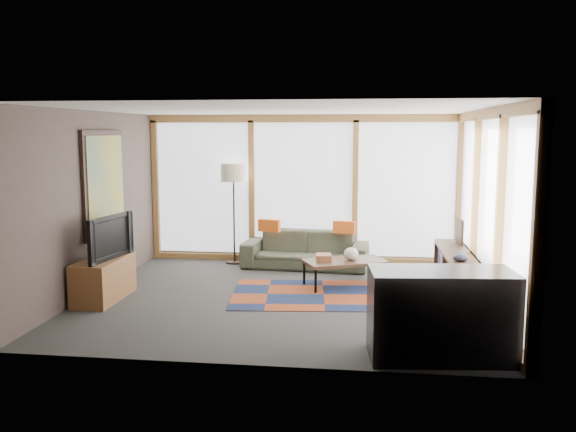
# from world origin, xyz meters

# --- Properties ---
(ground) EXTENTS (5.50, 5.50, 0.00)m
(ground) POSITION_xyz_m (0.00, 0.00, 0.00)
(ground) COLOR #292926
(ground) RESTS_ON ground
(room_envelope) EXTENTS (5.52, 5.02, 2.62)m
(room_envelope) POSITION_xyz_m (0.49, 0.56, 1.54)
(room_envelope) COLOR #463731
(room_envelope) RESTS_ON ground
(rug) EXTENTS (2.73, 1.91, 0.01)m
(rug) POSITION_xyz_m (0.53, 0.22, 0.01)
(rug) COLOR maroon
(rug) RESTS_ON ground
(sofa) EXTENTS (2.17, 0.98, 0.62)m
(sofa) POSITION_xyz_m (0.10, 1.95, 0.31)
(sofa) COLOR #37392C
(sofa) RESTS_ON ground
(pillow_left) EXTENTS (0.39, 0.20, 0.21)m
(pillow_left) POSITION_xyz_m (-0.52, 1.92, 0.72)
(pillow_left) COLOR #DD5718
(pillow_left) RESTS_ON sofa
(pillow_right) EXTENTS (0.38, 0.15, 0.20)m
(pillow_right) POSITION_xyz_m (0.75, 1.91, 0.72)
(pillow_right) COLOR #DD5718
(pillow_right) RESTS_ON sofa
(floor_lamp) EXTENTS (0.44, 0.44, 1.76)m
(floor_lamp) POSITION_xyz_m (-1.18, 2.15, 0.88)
(floor_lamp) COLOR #312016
(floor_lamp) RESTS_ON ground
(coffee_table) EXTENTS (1.33, 1.04, 0.40)m
(coffee_table) POSITION_xyz_m (0.81, 0.76, 0.20)
(coffee_table) COLOR #301E10
(coffee_table) RESTS_ON ground
(book_stack) EXTENTS (0.26, 0.30, 0.09)m
(book_stack) POSITION_xyz_m (0.50, 0.71, 0.44)
(book_stack) COLOR brown
(book_stack) RESTS_ON coffee_table
(vase) EXTENTS (0.24, 0.24, 0.19)m
(vase) POSITION_xyz_m (0.90, 0.78, 0.49)
(vase) COLOR beige
(vase) RESTS_ON coffee_table
(bookshelf) EXTENTS (0.42, 2.33, 0.58)m
(bookshelf) POSITION_xyz_m (2.43, 0.57, 0.29)
(bookshelf) COLOR #301E10
(bookshelf) RESTS_ON ground
(bowl_a) EXTENTS (0.22, 0.22, 0.11)m
(bowl_a) POSITION_xyz_m (2.38, 0.02, 0.63)
(bowl_a) COLOR black
(bowl_a) RESTS_ON bookshelf
(bowl_b) EXTENTS (0.18, 0.18, 0.08)m
(bowl_b) POSITION_xyz_m (2.40, 0.32, 0.62)
(bowl_b) COLOR black
(bowl_b) RESTS_ON bookshelf
(shelf_picture) EXTENTS (0.07, 0.30, 0.39)m
(shelf_picture) POSITION_xyz_m (2.54, 1.27, 0.78)
(shelf_picture) COLOR black
(shelf_picture) RESTS_ON bookshelf
(tv_console) EXTENTS (0.48, 1.15, 0.58)m
(tv_console) POSITION_xyz_m (-2.46, -0.40, 0.29)
(tv_console) COLOR brown
(tv_console) RESTS_ON ground
(television) EXTENTS (0.29, 1.06, 0.60)m
(television) POSITION_xyz_m (-2.42, -0.41, 0.88)
(television) COLOR black
(television) RESTS_ON tv_console
(bar_counter) EXTENTS (1.50, 0.81, 0.91)m
(bar_counter) POSITION_xyz_m (1.89, -2.04, 0.46)
(bar_counter) COLOR black
(bar_counter) RESTS_ON ground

